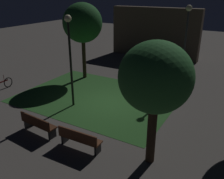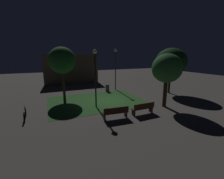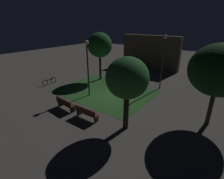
# 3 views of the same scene
# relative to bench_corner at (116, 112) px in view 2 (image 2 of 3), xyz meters

# --- Properties ---
(ground_plane) EXTENTS (60.00, 60.00, 0.00)m
(ground_plane) POSITION_rel_bench_corner_xyz_m (1.14, 4.25, -0.48)
(ground_plane) COLOR #56514C
(grass_lawn) EXTENTS (8.87, 6.58, 0.01)m
(grass_lawn) POSITION_rel_bench_corner_xyz_m (0.08, 4.58, -0.48)
(grass_lawn) COLOR #2D6028
(grass_lawn) RESTS_ON ground
(bench_corner) EXTENTS (1.83, 0.61, 0.88)m
(bench_corner) POSITION_rel_bench_corner_xyz_m (0.00, 0.00, 0.00)
(bench_corner) COLOR #422314
(bench_corner) RESTS_ON ground
(bench_front_left) EXTENTS (1.81, 0.53, 0.88)m
(bench_front_left) POSITION_rel_bench_corner_xyz_m (2.27, -0.00, 0.00)
(bench_front_left) COLOR brown
(bench_front_left) RESTS_ON ground
(tree_lawn_side) EXTENTS (3.45, 3.45, 5.15)m
(tree_lawn_side) POSITION_rel_bench_corner_xyz_m (8.92, 4.35, 3.12)
(tree_lawn_side) COLOR #423021
(tree_lawn_side) RESTS_ON ground
(tree_tall_center) EXTENTS (2.65, 2.65, 5.16)m
(tree_tall_center) POSITION_rel_bench_corner_xyz_m (-2.63, 7.07, 3.34)
(tree_tall_center) COLOR #38281C
(tree_tall_center) RESTS_ON ground
(tree_near_wall) EXTENTS (2.45, 2.45, 4.49)m
(tree_near_wall) POSITION_rel_bench_corner_xyz_m (4.96, 0.73, 2.77)
(tree_near_wall) COLOR #38281C
(tree_near_wall) RESTS_ON ground
(lamp_post_plaza_west) EXTENTS (0.36, 0.36, 5.11)m
(lamp_post_plaza_west) POSITION_rel_bench_corner_xyz_m (3.91, 8.53, 2.93)
(lamp_post_plaza_west) COLOR #333338
(lamp_post_plaza_west) RESTS_ON ground
(lamp_post_plaza_east) EXTENTS (0.36, 0.36, 4.80)m
(lamp_post_plaza_east) POSITION_rel_bench_corner_xyz_m (-0.46, 3.02, 2.76)
(lamp_post_plaza_east) COLOR black
(lamp_post_plaza_east) RESTS_ON ground
(trash_bin) EXTENTS (0.46, 0.46, 0.90)m
(trash_bin) POSITION_rel_bench_corner_xyz_m (2.51, 7.82, -0.03)
(trash_bin) COLOR #4C4C4C
(trash_bin) RESTS_ON ground
(bicycle) EXTENTS (0.13, 1.70, 0.93)m
(bicycle) POSITION_rel_bench_corner_xyz_m (-5.78, 2.49, -0.14)
(bicycle) COLOR black
(bicycle) RESTS_ON ground
(building_wall_backdrop) EXTENTS (8.19, 0.80, 4.48)m
(building_wall_backdrop) POSITION_rel_bench_corner_xyz_m (-0.52, 15.09, 1.76)
(building_wall_backdrop) COLOR brown
(building_wall_backdrop) RESTS_ON ground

